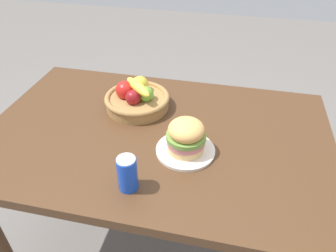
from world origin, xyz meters
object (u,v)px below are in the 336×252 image
at_px(sandwich, 186,136).
at_px(soda_can, 127,173).
at_px(fruit_basket, 137,98).
at_px(plate, 185,150).

bearing_deg(sandwich, soda_can, -125.12).
bearing_deg(fruit_basket, soda_can, -76.35).
distance_m(plate, soda_can, 0.27).
bearing_deg(soda_can, sandwich, 54.88).
relative_size(sandwich, fruit_basket, 0.51).
height_order(plate, fruit_basket, fruit_basket).
distance_m(plate, sandwich, 0.07).
height_order(plate, soda_can, soda_can).
distance_m(sandwich, fruit_basket, 0.37).
distance_m(soda_can, fruit_basket, 0.49).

